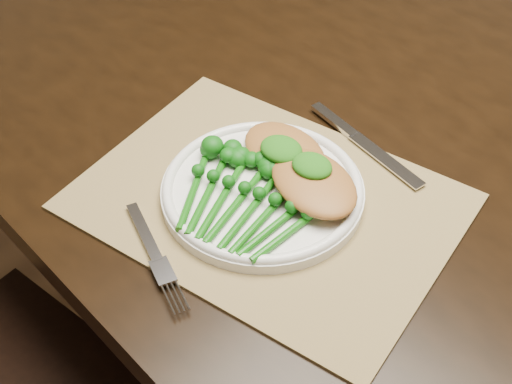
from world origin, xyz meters
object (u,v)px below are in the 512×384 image
Objects in this scene: dining_table at (359,303)px; placemat at (267,201)px; dinner_plate at (263,189)px; chicken_fillet_left at (285,151)px; broccolini_bundle at (243,207)px.

dining_table is 0.43m from placemat.
dinner_plate reaches higher than dining_table.
chicken_fillet_left is at bearing 101.34° from dinner_plate.
dinner_plate is (-0.01, 0.00, 0.01)m from placemat.
broccolini_bundle is at bearing -92.77° from dining_table.
dining_table is 0.43m from chicken_fillet_left.
chicken_fillet_left is 0.10m from broccolini_bundle.
dinner_plate is 0.06m from chicken_fillet_left.
placemat is at bearing 75.28° from broccolini_bundle.
dining_table is 14.07× the size of chicken_fillet_left.
dining_table is 3.97× the size of placemat.
dining_table is at bearing 72.80° from placemat.
broccolini_bundle is (0.02, -0.10, -0.01)m from chicken_fillet_left.
chicken_fillet_left is (-0.01, 0.06, 0.02)m from dinner_plate.
placemat is 2.17× the size of broccolini_bundle.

